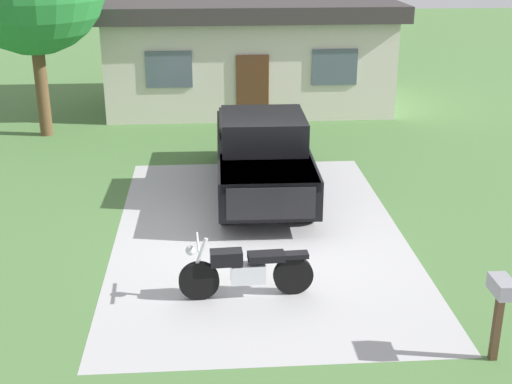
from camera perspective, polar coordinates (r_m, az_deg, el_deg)
The scene contains 6 objects.
ground_plane at distance 13.76m, azimuth 0.26°, elevation -3.50°, with size 80.00×80.00×0.00m, color #4D773E.
driveway_pad at distance 13.76m, azimuth 0.26°, elevation -3.49°, with size 5.65×8.88×0.01m, color #ABABAB.
motorcycle at distance 11.35m, azimuth -0.88°, elevation -6.45°, with size 2.21×0.70×1.09m.
pickup_truck at distance 15.76m, azimuth 0.47°, elevation 3.42°, with size 2.10×5.66×1.90m.
mailbox at distance 10.10m, azimuth 19.47°, elevation -8.19°, with size 0.26×0.48×1.26m.
neighbor_house at distance 23.81m, azimuth -0.72°, elevation 11.48°, with size 9.60×5.60×3.50m.
Camera 1 is at (-0.97, -12.50, 5.69)m, focal length 48.69 mm.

